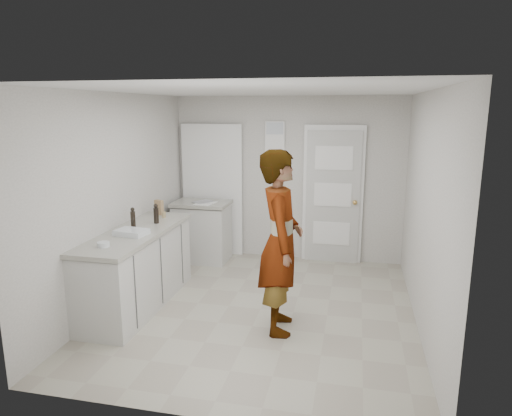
% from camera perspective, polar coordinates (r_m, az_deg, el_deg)
% --- Properties ---
extents(ground, '(4.00, 4.00, 0.00)m').
position_cam_1_polar(ground, '(5.51, 0.58, -12.51)').
color(ground, '#9F9685').
rests_on(ground, ground).
extents(room_shell, '(4.00, 4.00, 4.00)m').
position_cam_1_polar(room_shell, '(7.07, 2.48, 1.82)').
color(room_shell, '#B0ADA6').
rests_on(room_shell, ground).
extents(main_counter, '(0.64, 1.96, 0.93)m').
position_cam_1_polar(main_counter, '(5.63, -14.58, -7.66)').
color(main_counter, silver).
rests_on(main_counter, ground).
extents(side_counter, '(0.84, 0.61, 0.93)m').
position_cam_1_polar(side_counter, '(7.09, -6.75, -3.17)').
color(side_counter, silver).
rests_on(side_counter, ground).
extents(person, '(0.57, 0.77, 1.92)m').
position_cam_1_polar(person, '(4.73, 3.08, -4.30)').
color(person, silver).
rests_on(person, ground).
extents(cake_mix_box, '(0.13, 0.10, 0.20)m').
position_cam_1_polar(cake_mix_box, '(6.21, -12.03, 0.07)').
color(cake_mix_box, olive).
rests_on(cake_mix_box, main_counter).
extents(spice_jar, '(0.05, 0.05, 0.08)m').
position_cam_1_polar(spice_jar, '(6.04, -11.44, -0.84)').
color(spice_jar, tan).
rests_on(spice_jar, main_counter).
extents(oil_cruet_a, '(0.06, 0.06, 0.25)m').
position_cam_1_polar(oil_cruet_a, '(5.75, -12.38, -0.73)').
color(oil_cruet_a, black).
rests_on(oil_cruet_a, main_counter).
extents(oil_cruet_b, '(0.06, 0.06, 0.26)m').
position_cam_1_polar(oil_cruet_b, '(5.56, -15.13, -1.26)').
color(oil_cruet_b, black).
rests_on(oil_cruet_b, main_counter).
extents(baking_dish, '(0.37, 0.29, 0.06)m').
position_cam_1_polar(baking_dish, '(5.31, -15.30, -2.97)').
color(baking_dish, silver).
rests_on(baking_dish, main_counter).
extents(egg_bowl, '(0.13, 0.13, 0.05)m').
position_cam_1_polar(egg_bowl, '(4.95, -18.55, -4.34)').
color(egg_bowl, silver).
rests_on(egg_bowl, main_counter).
extents(papers, '(0.30, 0.35, 0.01)m').
position_cam_1_polar(papers, '(6.85, -6.34, 0.61)').
color(papers, white).
rests_on(papers, side_counter).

